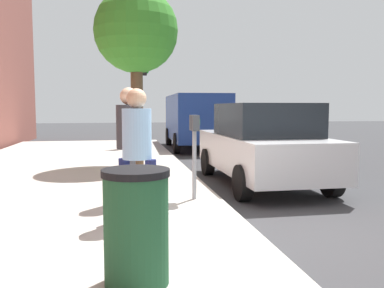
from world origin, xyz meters
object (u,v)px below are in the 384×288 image
at_px(pedestrian_at_meter, 129,134).
at_px(traffic_signal, 142,84).
at_px(street_tree, 136,33).
at_px(trash_bin, 136,227).
at_px(parked_sedan_near, 262,144).
at_px(parked_van_far, 195,118).
at_px(pedestrian_bystander, 137,143).
at_px(parking_meter, 194,139).

xyz_separation_m(pedestrian_at_meter, traffic_signal, (9.36, -0.70, 1.32)).
relative_size(street_tree, trash_bin, 4.59).
height_order(pedestrian_at_meter, parked_sedan_near, pedestrian_at_meter).
bearing_deg(parked_sedan_near, pedestrian_at_meter, 121.87).
height_order(pedestrian_at_meter, street_tree, street_tree).
height_order(pedestrian_at_meter, parked_van_far, parked_van_far).
height_order(parked_sedan_near, trash_bin, parked_sedan_near).
bearing_deg(pedestrian_at_meter, parked_van_far, 69.45).
xyz_separation_m(parked_van_far, trash_bin, (-12.73, 2.90, -0.60)).
bearing_deg(parked_sedan_near, street_tree, 45.26).
bearing_deg(trash_bin, street_tree, -2.51).
relative_size(pedestrian_bystander, traffic_signal, 0.50).
distance_m(parking_meter, pedestrian_at_meter, 1.08).
bearing_deg(trash_bin, parked_sedan_near, -30.93).
relative_size(parking_meter, parked_van_far, 0.27).
height_order(parking_meter, traffic_signal, traffic_signal).
xyz_separation_m(pedestrian_bystander, street_tree, (5.45, -0.23, 2.42)).
xyz_separation_m(pedestrian_bystander, trash_bin, (-1.94, 0.09, -0.55)).
bearing_deg(street_tree, parked_van_far, -25.77).
bearing_deg(pedestrian_bystander, parked_sedan_near, -16.18).
height_order(parking_meter, trash_bin, parking_meter).
height_order(pedestrian_bystander, parked_van_far, parked_van_far).
relative_size(pedestrian_at_meter, parked_van_far, 0.35).
xyz_separation_m(parking_meter, traffic_signal, (9.28, 0.37, 1.41)).
xyz_separation_m(parking_meter, street_tree, (4.27, 0.76, 2.46)).
xyz_separation_m(street_tree, trash_bin, (-7.39, 0.32, -2.97)).
bearing_deg(pedestrian_at_meter, street_tree, 81.96).
relative_size(parked_sedan_near, street_tree, 0.95).
xyz_separation_m(pedestrian_at_meter, parked_van_far, (9.68, -2.89, 0.00)).
bearing_deg(street_tree, parking_meter, -169.85).
xyz_separation_m(pedestrian_bystander, parked_van_far, (10.78, -2.81, 0.05)).
distance_m(parked_sedan_near, parked_van_far, 7.90).
relative_size(parking_meter, parked_sedan_near, 0.32).
bearing_deg(pedestrian_at_meter, trash_bin, -94.21).
xyz_separation_m(parked_van_far, traffic_signal, (-0.32, 2.18, 1.32)).
relative_size(parked_sedan_near, parked_van_far, 0.84).
bearing_deg(pedestrian_bystander, parked_van_far, 13.35).
distance_m(pedestrian_at_meter, street_tree, 4.96).
height_order(street_tree, traffic_signal, street_tree).
xyz_separation_m(pedestrian_bystander, traffic_signal, (10.46, -0.62, 1.37)).
xyz_separation_m(parked_sedan_near, street_tree, (2.55, 2.58, 2.73)).
xyz_separation_m(pedestrian_at_meter, trash_bin, (-3.04, 0.01, -0.60)).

